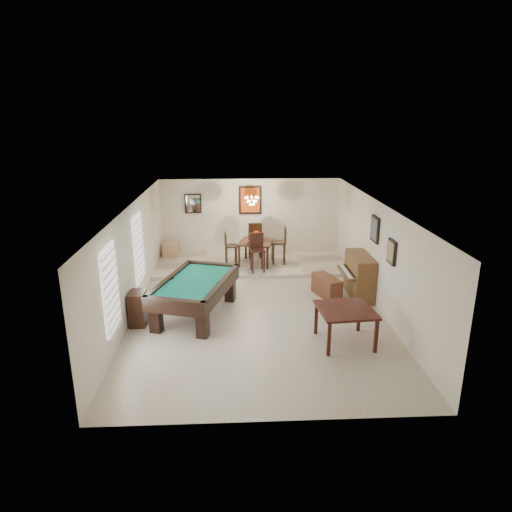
{
  "coord_description": "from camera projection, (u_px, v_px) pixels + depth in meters",
  "views": [
    {
      "loc": [
        -0.56,
        -10.58,
        4.65
      ],
      "look_at": [
        0.0,
        0.6,
        1.15
      ],
      "focal_mm": 32.0,
      "sensor_mm": 36.0,
      "label": 1
    }
  ],
  "objects": [
    {
      "name": "piano_bench",
      "position": [
        327.0,
        286.0,
        12.08
      ],
      "size": [
        0.69,
        1.06,
        0.55
      ],
      "primitive_type": "cube",
      "rotation": [
        0.0,
        0.0,
        0.33
      ],
      "color": "#5C2F1E",
      "rests_on": "ground_plane"
    },
    {
      "name": "dining_chair_east",
      "position": [
        279.0,
        245.0,
        14.3
      ],
      "size": [
        0.46,
        0.46,
        1.17
      ],
      "primitive_type": null,
      "rotation": [
        0.0,
        0.0,
        -1.62
      ],
      "color": "black",
      "rests_on": "dining_step"
    },
    {
      "name": "chandelier",
      "position": [
        252.0,
        198.0,
        13.89
      ],
      "size": [
        0.44,
        0.44,
        0.6
      ],
      "primitive_type": null,
      "color": "#FFE5B2",
      "rests_on": "ceiling"
    },
    {
      "name": "ceiling",
      "position": [
        257.0,
        205.0,
        10.72
      ],
      "size": [
        6.0,
        9.0,
        0.04
      ],
      "primitive_type": "cube",
      "color": "white",
      "rests_on": "wall_back"
    },
    {
      "name": "square_table",
      "position": [
        345.0,
        326.0,
        9.58
      ],
      "size": [
        1.22,
        1.22,
        0.78
      ],
      "primitive_type": null,
      "rotation": [
        0.0,
        0.0,
        0.09
      ],
      "color": "black",
      "rests_on": "ground_plane"
    },
    {
      "name": "corner_bench",
      "position": [
        171.0,
        249.0,
        15.09
      ],
      "size": [
        0.48,
        0.58,
        0.48
      ],
      "primitive_type": "cube",
      "rotation": [
        0.0,
        0.0,
        -0.11
      ],
      "color": "tan",
      "rests_on": "dining_step"
    },
    {
      "name": "upright_piano",
      "position": [
        354.0,
        276.0,
        12.0
      ],
      "size": [
        0.76,
        1.36,
        1.14
      ],
      "primitive_type": null,
      "color": "brown",
      "rests_on": "ground_plane"
    },
    {
      "name": "dining_table",
      "position": [
        256.0,
        251.0,
        14.31
      ],
      "size": [
        1.25,
        1.25,
        0.84
      ],
      "primitive_type": null,
      "rotation": [
        0.0,
        0.0,
        -0.26
      ],
      "color": "black",
      "rests_on": "dining_step"
    },
    {
      "name": "right_picture_lower",
      "position": [
        392.0,
        252.0,
        10.18
      ],
      "size": [
        0.06,
        0.45,
        0.55
      ],
      "primitive_type": "cube",
      "color": "gray",
      "rests_on": "wall_right"
    },
    {
      "name": "right_picture_upper",
      "position": [
        375.0,
        229.0,
        11.36
      ],
      "size": [
        0.06,
        0.55,
        0.65
      ],
      "primitive_type": "cube",
      "color": "slate",
      "rests_on": "wall_right"
    },
    {
      "name": "window_left_front",
      "position": [
        111.0,
        289.0,
        8.84
      ],
      "size": [
        0.06,
        1.0,
        1.7
      ],
      "primitive_type": "cube",
      "color": "white",
      "rests_on": "wall_left"
    },
    {
      "name": "window_left_rear",
      "position": [
        139.0,
        248.0,
        11.51
      ],
      "size": [
        0.06,
        1.0,
        1.7
      ],
      "primitive_type": "cube",
      "color": "white",
      "rests_on": "wall_left"
    },
    {
      "name": "back_painting",
      "position": [
        250.0,
        200.0,
        15.18
      ],
      "size": [
        0.75,
        0.06,
        0.95
      ],
      "primitive_type": "cube",
      "color": "#D84C14",
      "rests_on": "wall_back"
    },
    {
      "name": "pool_table",
      "position": [
        196.0,
        298.0,
        10.9
      ],
      "size": [
        2.11,
        2.92,
        0.87
      ],
      "primitive_type": null,
      "rotation": [
        0.0,
        0.0,
        -0.29
      ],
      "color": "black",
      "rests_on": "ground_plane"
    },
    {
      "name": "wall_back",
      "position": [
        250.0,
        217.0,
        15.4
      ],
      "size": [
        6.0,
        0.04,
        2.6
      ],
      "primitive_type": "cube",
      "color": "silver",
      "rests_on": "ground_plane"
    },
    {
      "name": "wall_right",
      "position": [
        378.0,
        256.0,
        11.26
      ],
      "size": [
        0.04,
        9.0,
        2.6
      ],
      "primitive_type": "cube",
      "color": "silver",
      "rests_on": "ground_plane"
    },
    {
      "name": "dining_chair_west",
      "position": [
        231.0,
        248.0,
        14.23
      ],
      "size": [
        0.41,
        0.41,
        1.02
      ],
      "primitive_type": null,
      "rotation": [
        0.0,
        0.0,
        1.67
      ],
      "color": "black",
      "rests_on": "dining_step"
    },
    {
      "name": "back_mirror",
      "position": [
        193.0,
        204.0,
        15.12
      ],
      "size": [
        0.55,
        0.06,
        0.65
      ],
      "primitive_type": "cube",
      "color": "white",
      "rests_on": "wall_back"
    },
    {
      "name": "dining_chair_south",
      "position": [
        257.0,
        253.0,
        13.55
      ],
      "size": [
        0.47,
        0.47,
        1.14
      ],
      "primitive_type": null,
      "rotation": [
        0.0,
        0.0,
        0.12
      ],
      "color": "black",
      "rests_on": "dining_step"
    },
    {
      "name": "dining_chair_north",
      "position": [
        255.0,
        239.0,
        14.95
      ],
      "size": [
        0.44,
        0.44,
        1.18
      ],
      "primitive_type": null,
      "rotation": [
        0.0,
        0.0,
        3.16
      ],
      "color": "black",
      "rests_on": "dining_step"
    },
    {
      "name": "flower_vase",
      "position": [
        256.0,
        234.0,
        14.15
      ],
      "size": [
        0.14,
        0.14,
        0.23
      ],
      "primitive_type": null,
      "rotation": [
        0.0,
        0.0,
        0.04
      ],
      "color": "red",
      "rests_on": "dining_table"
    },
    {
      "name": "dining_step",
      "position": [
        252.0,
        264.0,
        14.58
      ],
      "size": [
        6.0,
        2.5,
        0.12
      ],
      "primitive_type": "cube",
      "color": "beige",
      "rests_on": "ground_plane"
    },
    {
      "name": "wall_front",
      "position": [
        273.0,
        348.0,
        6.82
      ],
      "size": [
        6.0,
        0.04,
        2.6
      ],
      "primitive_type": "cube",
      "color": "silver",
      "rests_on": "ground_plane"
    },
    {
      "name": "apothecary_chest",
      "position": [
        138.0,
        308.0,
        10.42
      ],
      "size": [
        0.35,
        0.53,
        0.79
      ],
      "primitive_type": "cube",
      "color": "black",
      "rests_on": "ground_plane"
    },
    {
      "name": "wall_left",
      "position": [
        133.0,
        259.0,
        10.97
      ],
      "size": [
        0.04,
        9.0,
        2.6
      ],
      "primitive_type": "cube",
      "color": "silver",
      "rests_on": "ground_plane"
    },
    {
      "name": "ground_plane",
      "position": [
        257.0,
        307.0,
        11.5
      ],
      "size": [
        6.0,
        9.0,
        0.02
      ],
      "primitive_type": "cube",
      "color": "beige"
    }
  ]
}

